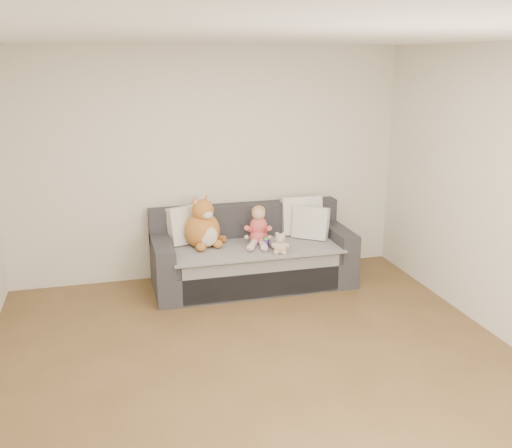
{
  "coord_description": "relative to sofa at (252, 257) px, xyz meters",
  "views": [
    {
      "loc": [
        -1.11,
        -3.8,
        2.46
      ],
      "look_at": [
        0.4,
        1.87,
        0.75
      ],
      "focal_mm": 40.0,
      "sensor_mm": 36.0,
      "label": 1
    }
  ],
  "objects": [
    {
      "name": "cushion_right_back",
      "position": [
        0.66,
        0.22,
        0.38
      ],
      "size": [
        0.48,
        0.22,
        0.45
      ],
      "rotation": [
        0.0,
        0.0,
        -0.02
      ],
      "color": "white",
      "rests_on": "sofa"
    },
    {
      "name": "toddler",
      "position": [
        0.07,
        -0.04,
        0.34
      ],
      "size": [
        0.3,
        0.44,
        0.44
      ],
      "rotation": [
        0.0,
        0.0,
        -0.3
      ],
      "color": "#F05D55",
      "rests_on": "sofa"
    },
    {
      "name": "sofa",
      "position": [
        0.0,
        0.0,
        0.0
      ],
      "size": [
        2.2,
        0.94,
        0.85
      ],
      "color": "#2A2A30",
      "rests_on": "ground"
    },
    {
      "name": "sippy_cup",
      "position": [
        0.12,
        -0.18,
        0.23
      ],
      "size": [
        0.11,
        0.07,
        0.12
      ],
      "rotation": [
        0.0,
        0.0,
        -0.13
      ],
      "color": "#4B328A",
      "rests_on": "sofa"
    },
    {
      "name": "cushion_left",
      "position": [
        -0.67,
        0.21,
        0.37
      ],
      "size": [
        0.5,
        0.34,
        0.43
      ],
      "rotation": [
        0.0,
        0.0,
        0.32
      ],
      "color": "white",
      "rests_on": "sofa"
    },
    {
      "name": "room_shell",
      "position": [
        -0.4,
        -1.64,
        0.99
      ],
      "size": [
        5.0,
        5.0,
        5.0
      ],
      "color": "brown",
      "rests_on": "ground"
    },
    {
      "name": "plush_cat",
      "position": [
        -0.54,
        0.03,
        0.38
      ],
      "size": [
        0.48,
        0.47,
        0.6
      ],
      "rotation": [
        0.0,
        0.0,
        0.32
      ],
      "color": "#B45628",
      "rests_on": "sofa"
    },
    {
      "name": "cushion_right_front",
      "position": [
        0.7,
        0.01,
        0.35
      ],
      "size": [
        0.43,
        0.39,
        0.38
      ],
      "rotation": [
        0.0,
        0.0,
        -0.65
      ],
      "color": "white",
      "rests_on": "sofa"
    },
    {
      "name": "plush_cow",
      "position": [
        0.22,
        -0.27,
        0.24
      ],
      "size": [
        0.15,
        0.22,
        0.18
      ],
      "rotation": [
        0.0,
        0.0,
        0.14
      ],
      "color": "white",
      "rests_on": "sofa"
    },
    {
      "name": "teddy_bear",
      "position": [
        0.21,
        -0.41,
        0.26
      ],
      "size": [
        0.18,
        0.15,
        0.24
      ],
      "rotation": [
        0.0,
        0.0,
        -0.35
      ],
      "color": "tan",
      "rests_on": "sofa"
    }
  ]
}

